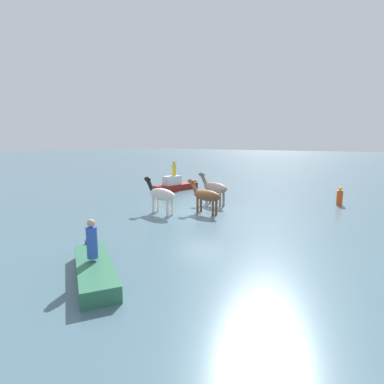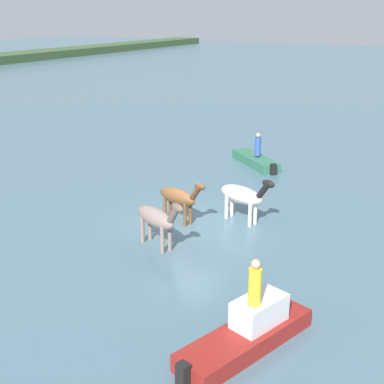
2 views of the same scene
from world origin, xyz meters
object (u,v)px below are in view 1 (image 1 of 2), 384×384
object	(u,v)px
horse_rear_stallion	(161,194)
person_spotter_bow	(174,169)
horse_dark_mare	(214,188)
boat_launch_far	(95,272)
horse_mid_herd	(206,195)
person_boatman_standing	(92,240)
boat_tender_starboard	(176,186)
buoy_channel_marker	(340,197)

from	to	relation	value
horse_rear_stallion	person_spotter_bow	bearing A→B (deg)	-48.45
horse_dark_mare	boat_launch_far	world-z (taller)	horse_dark_mare
horse_mid_herd	horse_rear_stallion	size ratio (longest dim) A/B	0.93
horse_rear_stallion	boat_launch_far	world-z (taller)	horse_rear_stallion
boat_launch_far	person_boatman_standing	xyz separation A→B (m)	(-0.05, -0.11, 0.95)
horse_rear_stallion	person_spotter_bow	distance (m)	8.05
boat_tender_starboard	person_spotter_bow	distance (m)	1.42
horse_rear_stallion	boat_tender_starboard	xyz separation A→B (m)	(-7.18, -3.62, -0.77)
boat_tender_starboard	person_spotter_bow	size ratio (longest dim) A/B	3.51
person_boatman_standing	buoy_channel_marker	distance (m)	15.83
horse_mid_herd	buoy_channel_marker	bearing A→B (deg)	-123.24
horse_rear_stallion	boat_launch_far	distance (m)	8.00
person_spotter_bow	horse_rear_stallion	bearing A→B (deg)	27.61
horse_rear_stallion	buoy_channel_marker	size ratio (longest dim) A/B	2.22
boat_launch_far	buoy_channel_marker	size ratio (longest dim) A/B	3.03
boat_launch_far	buoy_channel_marker	world-z (taller)	buoy_channel_marker
horse_mid_herd	person_spotter_bow	bearing A→B (deg)	-32.31
horse_dark_mare	person_spotter_bow	world-z (taller)	person_spotter_bow
horse_mid_herd	boat_tender_starboard	size ratio (longest dim) A/B	0.57
boat_launch_far	person_boatman_standing	distance (m)	0.96
horse_dark_mare	horse_rear_stallion	size ratio (longest dim) A/B	0.98
person_spotter_bow	person_boatman_standing	bearing A→B (deg)	23.91
horse_rear_stallion	buoy_channel_marker	bearing A→B (deg)	-124.85
horse_dark_mare	horse_rear_stallion	xyz separation A→B (m)	(3.61, -1.51, 0.01)
boat_tender_starboard	person_spotter_bow	bearing A→B (deg)	-42.07
horse_mid_herd	horse_rear_stallion	distance (m)	2.45
person_spotter_bow	buoy_channel_marker	world-z (taller)	person_spotter_bow
person_boatman_standing	horse_rear_stallion	bearing A→B (deg)	-159.88
horse_dark_mare	person_spotter_bow	distance (m)	6.32
boat_tender_starboard	person_spotter_bow	world-z (taller)	person_spotter_bow
person_spotter_bow	buoy_channel_marker	distance (m)	12.21
horse_rear_stallion	person_boatman_standing	size ratio (longest dim) A/B	2.12
boat_launch_far	person_boatman_standing	bearing A→B (deg)	-168.82
buoy_channel_marker	horse_mid_herd	bearing A→B (deg)	-46.05
horse_mid_herd	buoy_channel_marker	distance (m)	8.81
horse_dark_mare	horse_rear_stallion	bearing A→B (deg)	86.96
horse_dark_mare	person_spotter_bow	xyz separation A→B (m)	(-3.50, -5.23, 0.65)
horse_rear_stallion	person_boatman_standing	world-z (taller)	horse_rear_stallion
boat_tender_starboard	boat_launch_far	bearing A→B (deg)	39.74
horse_dark_mare	person_boatman_standing	size ratio (longest dim) A/B	2.08
boat_launch_far	boat_tender_starboard	bearing A→B (deg)	151.69
boat_tender_starboard	person_boatman_standing	world-z (taller)	person_boatman_standing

